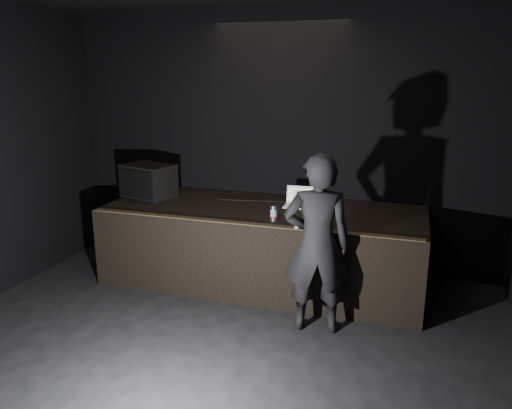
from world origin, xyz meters
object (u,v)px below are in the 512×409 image
object	(u,v)px
beer_can	(274,213)
stage_riser	(263,245)
laptop	(299,201)
person	(317,244)
stage_monitor	(148,181)

from	to	relation	value
beer_can	stage_riser	bearing A→B (deg)	119.27
stage_riser	beer_can	bearing A→B (deg)	-60.73
laptop	beer_can	distance (m)	0.76
stage_riser	laptop	size ratio (longest dim) A/B	11.21
stage_riser	person	bearing A→B (deg)	-48.85
stage_riser	stage_monitor	distance (m)	1.82
stage_riser	person	world-z (taller)	person
stage_monitor	laptop	world-z (taller)	stage_monitor
stage_riser	person	xyz separation A→B (m)	(0.89, -1.02, 0.45)
beer_can	person	size ratio (longest dim) A/B	0.09
stage_riser	laptop	xyz separation A→B (m)	(0.41, 0.25, 0.56)
stage_monitor	beer_can	size ratio (longest dim) A/B	4.30
stage_riser	beer_can	world-z (taller)	beer_can
stage_riser	person	distance (m)	1.43
laptop	person	distance (m)	1.36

